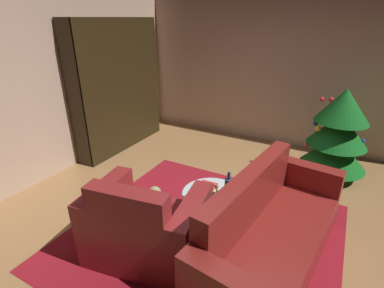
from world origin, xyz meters
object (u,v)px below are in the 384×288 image
Objects in this scene: bookshelf_unit at (124,86)px; bottle_on_table at (228,188)px; armchair_red at (146,228)px; couch_red at (269,236)px; decorated_tree at (338,133)px; coffee_table at (212,197)px; book_stack_on_table at (207,190)px.

bookshelf_unit reaches higher than bottle_on_table.
armchair_red reaches higher than bottle_on_table.
couch_red is at bearing -28.21° from bookshelf_unit.
decorated_tree is at bearing 60.83° from armchair_red.
decorated_tree is at bearing 7.80° from bookshelf_unit.
bookshelf_unit reaches higher than coffee_table.
bottle_on_table is at bearing 161.93° from couch_red.
bookshelf_unit is 2.95m from bottle_on_table.
decorated_tree reaches higher than book_stack_on_table.
bottle_on_table is at bearing 48.04° from armchair_red.
bookshelf_unit is at bearing 150.04° from bottle_on_table.
armchair_red is 0.88m from bottle_on_table.
book_stack_on_table is (-0.69, 0.11, 0.22)m from couch_red.
decorated_tree is (0.86, 1.92, 0.08)m from bottle_on_table.
bottle_on_table is at bearing -2.69° from coffee_table.
couch_red is at bearing -14.20° from coffee_table.
couch_red reaches higher than bottle_on_table.
bottle_on_table is (-0.48, 0.16, 0.28)m from couch_red.
decorated_tree is (1.07, 1.96, 0.14)m from book_stack_on_table.
bottle_on_table is (0.56, 0.62, 0.26)m from armchair_red.
decorated_tree is (1.03, 1.91, 0.25)m from coffee_table.
bookshelf_unit is at bearing -172.20° from decorated_tree.
armchair_red reaches higher than coffee_table.
decorated_tree reaches higher than armchair_red.
bookshelf_unit is 2.95m from armchair_red.
couch_red is 8.75× the size of book_stack_on_table.
couch_red is (1.04, 0.47, -0.02)m from armchair_red.
armchair_red is 1.14m from couch_red.
coffee_table is 2.11× the size of bottle_on_table.
couch_red reaches higher than coffee_table.
bookshelf_unit is at bearing 148.41° from coffee_table.
couch_red is 0.68m from coffee_table.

